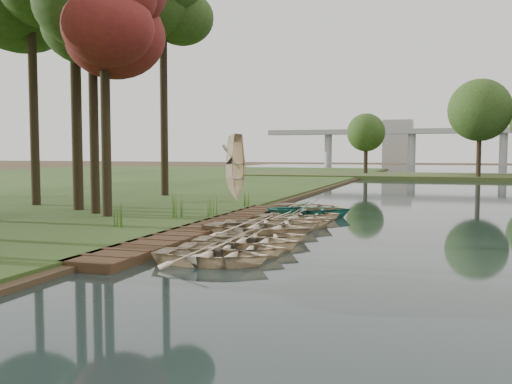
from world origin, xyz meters
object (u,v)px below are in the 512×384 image
(rowboat_0, at_px, (212,252))
(rowboat_2, at_px, (246,239))
(boardwalk, at_px, (208,228))
(stored_rowboat, at_px, (237,194))
(rowboat_1, at_px, (232,246))

(rowboat_0, relative_size, rowboat_2, 0.97)
(boardwalk, xyz_separation_m, rowboat_0, (2.65, -6.02, 0.23))
(rowboat_2, xyz_separation_m, stored_rowboat, (-5.25, 13.58, 0.30))
(rowboat_0, distance_m, rowboat_2, 2.38)
(boardwalk, relative_size, stored_rowboat, 4.23)
(rowboat_1, bearing_deg, boardwalk, 21.19)
(rowboat_0, height_order, rowboat_1, rowboat_0)
(rowboat_2, bearing_deg, rowboat_0, 169.81)
(boardwalk, distance_m, rowboat_2, 4.61)
(rowboat_1, height_order, rowboat_2, rowboat_2)
(rowboat_2, bearing_deg, rowboat_1, 172.50)
(rowboat_1, bearing_deg, rowboat_0, 164.62)
(rowboat_1, bearing_deg, rowboat_2, -10.02)
(boardwalk, xyz_separation_m, stored_rowboat, (-2.43, 9.93, 0.54))
(rowboat_2, distance_m, stored_rowboat, 14.56)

